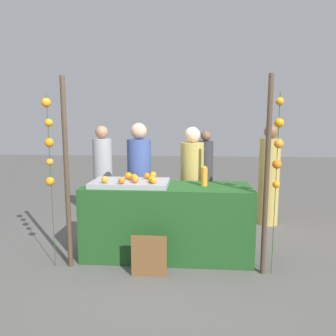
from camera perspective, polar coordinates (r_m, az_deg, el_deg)
ground_plane at (r=4.22m, az=-0.17°, el=-15.48°), size 24.00×24.00×0.00m
stall_counter at (r=4.06m, az=-0.17°, el=-9.54°), size 2.08×0.70×0.92m
orange_tray at (r=3.98m, az=-6.81°, el=-2.71°), size 0.95×0.55×0.06m
orange_0 at (r=3.82m, az=-5.90°, el=-2.02°), size 0.09×0.09×0.09m
orange_1 at (r=4.06m, az=-7.16°, el=-1.39°), size 0.09×0.09×0.09m
orange_2 at (r=3.81m, az=-2.96°, el=-2.04°), size 0.08×0.08×0.08m
orange_3 at (r=3.96m, az=-2.86°, el=-1.67°), size 0.08×0.08×0.08m
orange_4 at (r=4.08m, az=-3.82°, el=-1.43°), size 0.08×0.08×0.08m
orange_5 at (r=3.75m, az=-2.63°, el=-2.28°), size 0.08×0.08×0.08m
orange_6 at (r=3.85m, az=-11.32°, el=-2.09°), size 0.09×0.09×0.09m
orange_7 at (r=4.13m, az=-2.72°, el=-1.23°), size 0.08×0.08×0.08m
orange_8 at (r=3.94m, az=-6.08°, el=-1.71°), size 0.09×0.09×0.09m
orange_9 at (r=3.77m, az=-8.38°, el=-2.26°), size 0.08×0.08×0.08m
juice_bottle at (r=3.93m, az=6.58°, el=-1.54°), size 0.08×0.08×0.25m
chalkboard_sign at (r=3.63m, az=-3.44°, el=-15.66°), size 0.40×0.03×0.48m
vendor_left at (r=4.57m, az=-5.18°, el=-3.29°), size 0.34×0.34×1.69m
vendor_right at (r=4.56m, az=4.32°, el=-3.63°), size 0.33×0.33×1.64m
crowd_person_0 at (r=6.50m, az=6.75°, el=-0.53°), size 0.31×0.31×1.53m
crowd_person_1 at (r=5.69m, az=-11.66°, el=-1.38°), size 0.33×0.33×1.64m
crowd_person_2 at (r=5.50m, az=17.76°, el=-1.83°), size 0.33×0.33×1.66m
canopy_post_left at (r=3.79m, az=-17.83°, el=-1.20°), size 0.06×0.06×2.20m
canopy_post_right at (r=3.60m, az=17.38°, el=-1.68°), size 0.06×0.06×2.20m
garland_strand_left at (r=3.81m, az=-20.73°, el=4.39°), size 0.12×0.11×2.02m
garland_strand_right at (r=3.58m, az=19.27°, el=4.08°), size 0.11×0.10×2.02m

